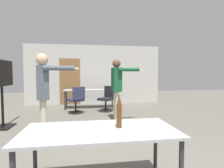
{
  "coord_description": "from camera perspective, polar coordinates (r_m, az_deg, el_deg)",
  "views": [
    {
      "loc": [
        -0.4,
        -1.5,
        1.36
      ],
      "look_at": [
        0.28,
        2.98,
        1.1
      ],
      "focal_mm": 28.0,
      "sensor_mm": 36.0,
      "label": 1
    }
  ],
  "objects": [
    {
      "name": "office_chair_far_left",
      "position": [
        6.18,
        -11.49,
        -5.43
      ],
      "size": [
        0.64,
        0.67,
        0.92
      ],
      "rotation": [
        0.0,
        0.0,
        0.5
      ],
      "color": "black",
      "rests_on": "ground_plane"
    },
    {
      "name": "conference_table_far",
      "position": [
        7.04,
        -7.23,
        -2.38
      ],
      "size": [
        2.01,
        0.67,
        0.74
      ],
      "color": "#A8A8AD",
      "rests_on": "ground_plane"
    },
    {
      "name": "drink_cup",
      "position": [
        7.15,
        -9.84,
        -1.31
      ],
      "size": [
        0.09,
        0.09,
        0.11
      ],
      "color": "#232328",
      "rests_on": "conference_table_far"
    },
    {
      "name": "beer_bottle",
      "position": [
        2.03,
        2.35,
        -8.94
      ],
      "size": [
        0.06,
        0.06,
        0.4
      ],
      "color": "#563314",
      "rests_on": "conference_table_near"
    },
    {
      "name": "tv_screen",
      "position": [
        5.17,
        -32.37,
        0.06
      ],
      "size": [
        0.44,
        1.27,
        1.72
      ],
      "rotation": [
        0.0,
        0.0,
        1.57
      ],
      "color": "black",
      "rests_on": "ground_plane"
    },
    {
      "name": "person_center_tall",
      "position": [
        3.76,
        -21.49,
        -1.16
      ],
      "size": [
        0.88,
        0.57,
        1.77
      ],
      "rotation": [
        0.0,
        0.0,
        -1.29
      ],
      "color": "beige",
      "rests_on": "ground_plane"
    },
    {
      "name": "back_wall",
      "position": [
        8.02,
        -5.92,
        3.0
      ],
      "size": [
        6.07,
        0.12,
        2.67
      ],
      "color": "beige",
      "rests_on": "ground_plane"
    },
    {
      "name": "person_left_plaid",
      "position": [
        5.03,
        1.63,
        0.15
      ],
      "size": [
        0.82,
        0.62,
        1.78
      ],
      "rotation": [
        0.0,
        0.0,
        -1.52
      ],
      "color": "beige",
      "rests_on": "ground_plane"
    },
    {
      "name": "office_chair_side_rolled",
      "position": [
        6.48,
        -1.71,
        -5.09
      ],
      "size": [
        0.68,
        0.69,
        0.91
      ],
      "rotation": [
        0.0,
        0.0,
        2.44
      ],
      "color": "black",
      "rests_on": "ground_plane"
    },
    {
      "name": "conference_table_near",
      "position": [
        2.04,
        -3.86,
        -16.48
      ],
      "size": [
        1.7,
        0.78,
        0.74
      ],
      "color": "#A8A8AD",
      "rests_on": "ground_plane"
    }
  ]
}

